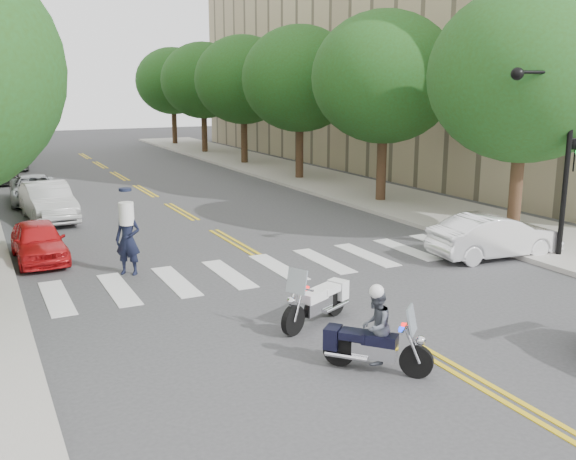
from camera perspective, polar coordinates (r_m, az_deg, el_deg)
ground at (r=13.68m, az=11.12°, el=-10.07°), size 140.00×140.00×0.00m
sidewalk_right at (r=36.68m, az=1.99°, el=4.67°), size 5.00×60.00×0.15m
building_right at (r=49.67m, az=17.64°, el=18.87°), size 26.00×44.00×22.00m
tree_r_0 at (r=23.02m, az=20.30°, el=12.76°), size 6.40×6.40×8.45m
tree_r_1 at (r=29.12m, az=8.55°, el=13.24°), size 6.40×6.40×8.45m
tree_r_2 at (r=35.98m, az=1.05°, el=13.27°), size 6.40×6.40×8.45m
tree_r_3 at (r=43.23m, az=-3.99°, el=13.17°), size 6.40×6.40×8.45m
tree_r_4 at (r=50.71m, az=-7.57°, el=13.03°), size 6.40×6.40×8.45m
tree_r_5 at (r=58.32m, az=-10.21°, el=12.90°), size 6.40×6.40×8.45m
traffic_signal_pole at (r=20.59m, az=22.89°, el=7.52°), size 2.82×0.42×6.00m
motorcycle_police at (r=12.18m, az=7.55°, el=-9.01°), size 1.57×1.71×1.70m
motorcycle_parked at (r=14.55m, az=2.85°, el=-6.31°), size 2.11×1.20×1.45m
officer_standing at (r=18.57m, az=-14.04°, el=-0.87°), size 0.87×0.82×1.99m
convertible at (r=20.83m, az=17.90°, el=-0.52°), size 4.29×1.89×1.37m
parked_car_a at (r=20.92m, az=-21.28°, el=-0.92°), size 1.52×3.63×1.23m
parked_car_b at (r=27.03m, az=-20.55°, el=2.37°), size 1.87×4.63×1.49m
parked_car_c at (r=31.34m, az=-21.63°, el=3.38°), size 2.25×4.52×1.23m
parked_car_d at (r=38.71m, az=-24.14°, el=4.80°), size 2.06×4.39×1.24m
parked_car_e at (r=44.22m, az=-23.07°, el=5.75°), size 1.55×3.61×1.22m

